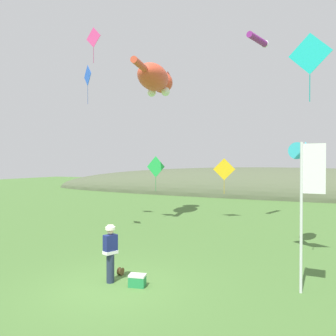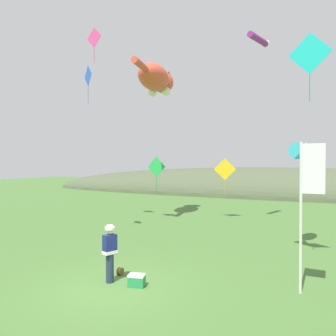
{
  "view_description": "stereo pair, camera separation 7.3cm",
  "coord_description": "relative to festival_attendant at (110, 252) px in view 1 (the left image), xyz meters",
  "views": [
    {
      "loc": [
        5.63,
        -8.02,
        3.69
      ],
      "look_at": [
        0.0,
        4.0,
        3.49
      ],
      "focal_mm": 35.0,
      "sensor_mm": 36.0,
      "label": 1
    },
    {
      "loc": [
        5.69,
        -7.99,
        3.69
      ],
      "look_at": [
        0.0,
        4.0,
        3.49
      ],
      "focal_mm": 35.0,
      "sensor_mm": 36.0,
      "label": 2
    }
  ],
  "objects": [
    {
      "name": "ground_plane",
      "position": [
        0.24,
        -0.32,
        -0.95
      ],
      "size": [
        120.0,
        120.0,
        0.0
      ],
      "primitive_type": "plane",
      "color": "#477033"
    },
    {
      "name": "distant_hill_ridge",
      "position": [
        2.77,
        30.25,
        -0.95
      ],
      "size": [
        61.84,
        14.92,
        6.4
      ],
      "color": "#4C563D",
      "rests_on": "ground"
    },
    {
      "name": "festival_attendant",
      "position": [
        0.0,
        0.0,
        0.0
      ],
      "size": [
        0.4,
        0.49,
        1.77
      ],
      "color": "#232D47",
      "rests_on": "ground"
    },
    {
      "name": "kite_spool",
      "position": [
        -0.08,
        0.69,
        -0.83
      ],
      "size": [
        0.14,
        0.25,
        0.25
      ],
      "color": "olive",
      "rests_on": "ground"
    },
    {
      "name": "picnic_cooler",
      "position": [
        0.92,
        0.07,
        -0.77
      ],
      "size": [
        0.55,
        0.43,
        0.36
      ],
      "color": "#268C4C",
      "rests_on": "ground"
    },
    {
      "name": "festival_banner_pole",
      "position": [
        5.53,
        1.62,
        1.86
      ],
      "size": [
        0.66,
        0.08,
        4.29
      ],
      "color": "silver",
      "rests_on": "ground"
    },
    {
      "name": "kite_giant_cat",
      "position": [
        -4.04,
        10.86,
        8.26
      ],
      "size": [
        2.37,
        6.31,
        1.93
      ],
      "color": "#E04C33"
    },
    {
      "name": "kite_fish_windsock",
      "position": [
        5.21,
        6.81,
        3.24
      ],
      "size": [
        1.08,
        2.61,
        0.78
      ],
      "color": "#33B2CC"
    },
    {
      "name": "kite_tube_streamer",
      "position": [
        2.52,
        11.04,
        9.88
      ],
      "size": [
        0.95,
        2.05,
        0.44
      ],
      "color": "#8C268C"
    },
    {
      "name": "kite_diamond_teal",
      "position": [
        5.52,
        3.47,
        6.34
      ],
      "size": [
        1.36,
        0.17,
        2.27
      ],
      "color": "#19BFBF"
    },
    {
      "name": "kite_diamond_green",
      "position": [
        -3.95,
        10.74,
        2.48
      ],
      "size": [
        1.38,
        0.17,
        2.29
      ],
      "color": "green"
    },
    {
      "name": "kite_diamond_gold",
      "position": [
        0.12,
        12.65,
        2.32
      ],
      "size": [
        1.41,
        0.3,
        2.34
      ],
      "color": "yellow"
    },
    {
      "name": "kite_diamond_pink",
      "position": [
        -6.2,
        7.18,
        10.05
      ],
      "size": [
        1.16,
        0.2,
        2.07
      ],
      "color": "#E53F8C"
    },
    {
      "name": "kite_diamond_blue",
      "position": [
        -4.57,
        4.62,
        7.03
      ],
      "size": [
        0.87,
        0.57,
        1.92
      ],
      "color": "blue"
    }
  ]
}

